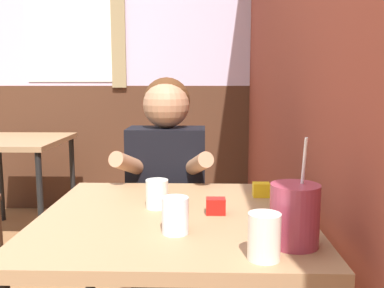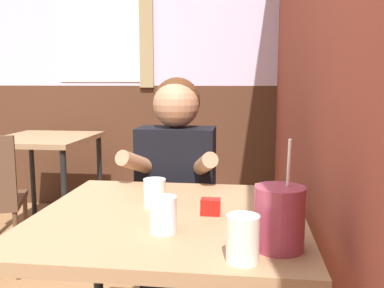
# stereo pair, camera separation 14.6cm
# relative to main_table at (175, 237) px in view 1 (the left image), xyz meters

# --- Properties ---
(brick_wall_right) EXTENTS (0.08, 4.79, 2.70)m
(brick_wall_right) POSITION_rel_main_table_xyz_m (0.51, 1.02, 0.70)
(brick_wall_right) COLOR brown
(brick_wall_right) RESTS_ON ground_plane
(back_wall) EXTENTS (5.44, 0.09, 2.70)m
(back_wall) POSITION_rel_main_table_xyz_m (-0.75, 2.45, 0.70)
(back_wall) COLOR silver
(back_wall) RESTS_ON ground_plane
(main_table) EXTENTS (0.83, 0.81, 0.73)m
(main_table) POSITION_rel_main_table_xyz_m (0.00, 0.00, 0.00)
(main_table) COLOR #93704C
(main_table) RESTS_ON ground_plane
(background_table) EXTENTS (0.67, 0.77, 0.73)m
(background_table) POSITION_rel_main_table_xyz_m (-1.27, 1.74, -0.01)
(background_table) COLOR #93704C
(background_table) RESTS_ON ground_plane
(person_seated) EXTENTS (0.42, 0.41, 1.16)m
(person_seated) POSITION_rel_main_table_xyz_m (-0.07, 0.58, -0.04)
(person_seated) COLOR black
(person_seated) RESTS_ON ground_plane
(cocktail_pitcher) EXTENTS (0.12, 0.12, 0.28)m
(cocktail_pitcher) POSITION_rel_main_table_xyz_m (0.32, -0.24, 0.15)
(cocktail_pitcher) COLOR #99384C
(cocktail_pitcher) RESTS_ON main_table
(glass_near_pitcher) EXTENTS (0.07, 0.07, 0.10)m
(glass_near_pitcher) POSITION_rel_main_table_xyz_m (0.01, -0.17, 0.12)
(glass_near_pitcher) COLOR silver
(glass_near_pitcher) RESTS_ON main_table
(glass_center) EXTENTS (0.07, 0.07, 0.09)m
(glass_center) POSITION_rel_main_table_xyz_m (-0.06, 0.07, 0.12)
(glass_center) COLOR silver
(glass_center) RESTS_ON main_table
(glass_far_side) EXTENTS (0.08, 0.08, 0.11)m
(glass_far_side) POSITION_rel_main_table_xyz_m (0.23, -0.33, 0.13)
(glass_far_side) COLOR silver
(glass_far_side) RESTS_ON main_table
(condiment_ketchup) EXTENTS (0.06, 0.04, 0.05)m
(condiment_ketchup) POSITION_rel_main_table_xyz_m (0.13, 0.01, 0.10)
(condiment_ketchup) COLOR #B7140F
(condiment_ketchup) RESTS_ON main_table
(condiment_mustard) EXTENTS (0.06, 0.04, 0.05)m
(condiment_mustard) POSITION_rel_main_table_xyz_m (0.30, 0.22, 0.10)
(condiment_mustard) COLOR yellow
(condiment_mustard) RESTS_ON main_table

